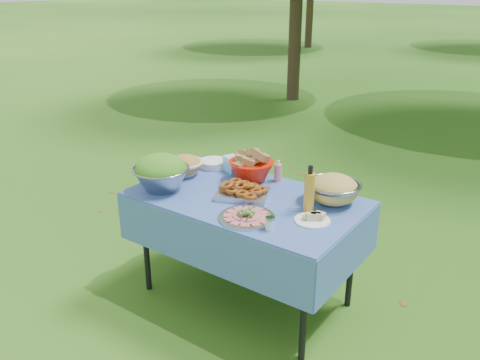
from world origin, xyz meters
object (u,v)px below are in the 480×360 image
(pasta_bowl_steel, at_px, (333,189))
(oil_bottle, at_px, (309,189))
(salad_bowl, at_px, (161,172))
(charcuterie_platter, at_px, (247,212))
(picnic_table, at_px, (246,249))
(bread_bowl, at_px, (251,166))
(plate_stack, at_px, (214,163))

(pasta_bowl_steel, xyz_separation_m, oil_bottle, (-0.06, -0.20, 0.05))
(salad_bowl, relative_size, charcuterie_platter, 1.11)
(picnic_table, distance_m, pasta_bowl_steel, 0.72)
(bread_bowl, distance_m, charcuterie_platter, 0.61)
(bread_bowl, bearing_deg, plate_stack, 172.14)
(bread_bowl, relative_size, charcuterie_platter, 0.94)
(bread_bowl, height_order, charcuterie_platter, bread_bowl)
(bread_bowl, height_order, oil_bottle, oil_bottle)
(pasta_bowl_steel, height_order, charcuterie_platter, pasta_bowl_steel)
(picnic_table, relative_size, charcuterie_platter, 4.36)
(picnic_table, distance_m, salad_bowl, 0.76)
(picnic_table, distance_m, oil_bottle, 0.68)
(picnic_table, xyz_separation_m, charcuterie_platter, (0.18, -0.25, 0.42))
(picnic_table, relative_size, bread_bowl, 4.64)
(picnic_table, bearing_deg, bread_bowl, 118.04)
(salad_bowl, xyz_separation_m, charcuterie_platter, (0.71, -0.03, -0.08))
(plate_stack, relative_size, oil_bottle, 0.73)
(salad_bowl, relative_size, pasta_bowl_steel, 1.09)
(salad_bowl, xyz_separation_m, oil_bottle, (0.95, 0.28, 0.02))
(pasta_bowl_steel, relative_size, oil_bottle, 1.18)
(picnic_table, bearing_deg, pasta_bowl_steel, 27.09)
(salad_bowl, xyz_separation_m, plate_stack, (0.01, 0.54, -0.10))
(picnic_table, relative_size, pasta_bowl_steel, 4.27)
(bread_bowl, relative_size, pasta_bowl_steel, 0.92)
(salad_bowl, xyz_separation_m, bread_bowl, (0.39, 0.49, -0.02))
(charcuterie_platter, bearing_deg, salad_bowl, 177.78)
(salad_bowl, height_order, oil_bottle, oil_bottle)
(salad_bowl, height_order, plate_stack, salad_bowl)
(plate_stack, distance_m, oil_bottle, 0.98)
(picnic_table, height_order, plate_stack, plate_stack)
(salad_bowl, distance_m, bread_bowl, 0.62)
(bread_bowl, height_order, pasta_bowl_steel, bread_bowl)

